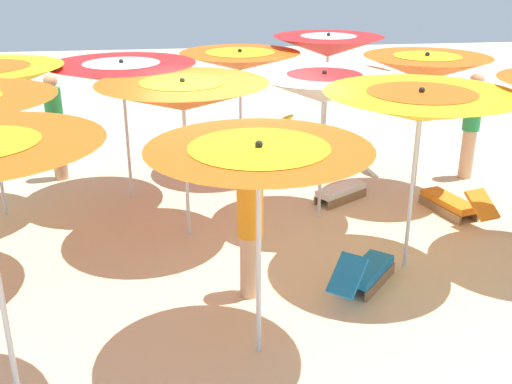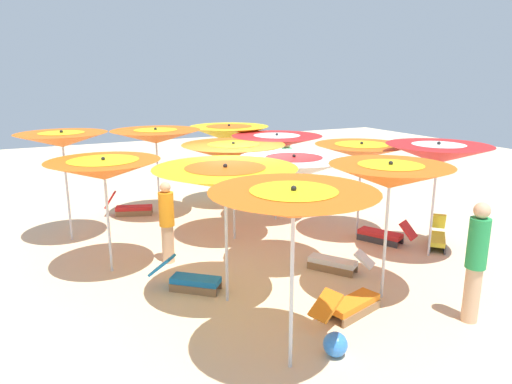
{
  "view_description": "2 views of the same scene",
  "coord_description": "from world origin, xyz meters",
  "px_view_note": "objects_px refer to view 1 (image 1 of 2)",
  "views": [
    {
      "loc": [
        7.94,
        -0.88,
        3.78
      ],
      "look_at": [
        0.55,
        0.13,
        0.84
      ],
      "focal_mm": 42.73,
      "sensor_mm": 36.0,
      "label": 1
    },
    {
      "loc": [
        4.06,
        8.53,
        3.67
      ],
      "look_at": [
        -0.07,
        0.27,
        1.34
      ],
      "focal_mm": 32.61,
      "sensor_mm": 36.0,
      "label": 2
    }
  ],
  "objects_px": {
    "beach_umbrella_4": "(426,68)",
    "lounger_3": "(301,139)",
    "beach_umbrella_2": "(122,73)",
    "beachgoer_1": "(250,228)",
    "beach_umbrella_10": "(259,166)",
    "lounger_4": "(275,154)",
    "beach_umbrella_6": "(183,96)",
    "beach_umbrella_9": "(420,106)",
    "beach_umbrella_5": "(324,88)",
    "beach_umbrella_1": "(240,61)",
    "beachgoer_0": "(471,123)",
    "lounger_0": "(344,188)",
    "beachgoer_2": "(56,125)",
    "beach_umbrella_0": "(328,46)",
    "lounger_5": "(454,203)",
    "lounger_2": "(365,272)"
  },
  "relations": [
    {
      "from": "beach_umbrella_10",
      "to": "lounger_4",
      "type": "distance_m",
      "value": 6.15
    },
    {
      "from": "lounger_0",
      "to": "beachgoer_2",
      "type": "distance_m",
      "value": 5.08
    },
    {
      "from": "beach_umbrella_6",
      "to": "beachgoer_2",
      "type": "xyz_separation_m",
      "value": [
        -2.64,
        -2.18,
        -1.02
      ]
    },
    {
      "from": "beach_umbrella_2",
      "to": "beachgoer_2",
      "type": "bearing_deg",
      "value": -129.22
    },
    {
      "from": "beach_umbrella_0",
      "to": "beach_umbrella_6",
      "type": "distance_m",
      "value": 4.24
    },
    {
      "from": "beach_umbrella_2",
      "to": "lounger_4",
      "type": "distance_m",
      "value": 3.48
    },
    {
      "from": "beach_umbrella_9",
      "to": "beachgoer_1",
      "type": "relative_size",
      "value": 1.41
    },
    {
      "from": "beach_umbrella_1",
      "to": "beach_umbrella_5",
      "type": "distance_m",
      "value": 2.52
    },
    {
      "from": "beach_umbrella_4",
      "to": "beachgoer_0",
      "type": "xyz_separation_m",
      "value": [
        -0.66,
        1.22,
        -1.1
      ]
    },
    {
      "from": "beach_umbrella_4",
      "to": "lounger_2",
      "type": "xyz_separation_m",
      "value": [
        2.83,
        -1.73,
        -1.9
      ]
    },
    {
      "from": "beach_umbrella_4",
      "to": "beachgoer_2",
      "type": "distance_m",
      "value": 6.26
    },
    {
      "from": "beach_umbrella_5",
      "to": "beach_umbrella_10",
      "type": "relative_size",
      "value": 1.01
    },
    {
      "from": "lounger_3",
      "to": "beach_umbrella_9",
      "type": "bearing_deg",
      "value": -39.65
    },
    {
      "from": "lounger_4",
      "to": "lounger_5",
      "type": "relative_size",
      "value": 0.91
    },
    {
      "from": "beach_umbrella_2",
      "to": "beach_umbrella_9",
      "type": "distance_m",
      "value": 4.65
    },
    {
      "from": "beach_umbrella_0",
      "to": "beach_umbrella_9",
      "type": "bearing_deg",
      "value": -0.49
    },
    {
      "from": "beach_umbrella_0",
      "to": "lounger_0",
      "type": "bearing_deg",
      "value": -5.02
    },
    {
      "from": "beach_umbrella_9",
      "to": "beachgoer_2",
      "type": "bearing_deg",
      "value": -129.08
    },
    {
      "from": "beach_umbrella_4",
      "to": "lounger_0",
      "type": "height_order",
      "value": "beach_umbrella_4"
    },
    {
      "from": "beach_umbrella_2",
      "to": "lounger_4",
      "type": "relative_size",
      "value": 1.75
    },
    {
      "from": "lounger_5",
      "to": "lounger_0",
      "type": "bearing_deg",
      "value": 44.51
    },
    {
      "from": "lounger_0",
      "to": "lounger_3",
      "type": "relative_size",
      "value": 1.14
    },
    {
      "from": "lounger_2",
      "to": "beachgoer_0",
      "type": "height_order",
      "value": "beachgoer_0"
    },
    {
      "from": "beach_umbrella_10",
      "to": "lounger_4",
      "type": "bearing_deg",
      "value": 168.88
    },
    {
      "from": "beach_umbrella_10",
      "to": "lounger_4",
      "type": "relative_size",
      "value": 1.71
    },
    {
      "from": "beach_umbrella_2",
      "to": "lounger_2",
      "type": "distance_m",
      "value": 4.83
    },
    {
      "from": "lounger_3",
      "to": "lounger_5",
      "type": "distance_m",
      "value": 4.02
    },
    {
      "from": "beachgoer_0",
      "to": "beachgoer_1",
      "type": "relative_size",
      "value": 1.14
    },
    {
      "from": "beach_umbrella_6",
      "to": "lounger_0",
      "type": "bearing_deg",
      "value": 111.44
    },
    {
      "from": "beach_umbrella_10",
      "to": "beach_umbrella_6",
      "type": "bearing_deg",
      "value": -168.0
    },
    {
      "from": "beach_umbrella_1",
      "to": "beach_umbrella_6",
      "type": "distance_m",
      "value": 2.89
    },
    {
      "from": "lounger_2",
      "to": "lounger_5",
      "type": "height_order",
      "value": "lounger_2"
    },
    {
      "from": "beach_umbrella_4",
      "to": "lounger_3",
      "type": "distance_m",
      "value": 3.62
    },
    {
      "from": "beach_umbrella_0",
      "to": "lounger_5",
      "type": "bearing_deg",
      "value": 22.94
    },
    {
      "from": "beach_umbrella_10",
      "to": "lounger_5",
      "type": "height_order",
      "value": "beach_umbrella_10"
    },
    {
      "from": "lounger_4",
      "to": "lounger_5",
      "type": "distance_m",
      "value": 3.6
    },
    {
      "from": "beach_umbrella_9",
      "to": "beach_umbrella_10",
      "type": "bearing_deg",
      "value": -54.33
    },
    {
      "from": "beach_umbrella_0",
      "to": "beach_umbrella_10",
      "type": "xyz_separation_m",
      "value": [
        6.07,
        -2.15,
        -0.16
      ]
    },
    {
      "from": "beach_umbrella_2",
      "to": "beach_umbrella_4",
      "type": "height_order",
      "value": "beach_umbrella_4"
    },
    {
      "from": "beach_umbrella_1",
      "to": "beach_umbrella_5",
      "type": "relative_size",
      "value": 0.99
    },
    {
      "from": "beach_umbrella_2",
      "to": "beachgoer_1",
      "type": "relative_size",
      "value": 1.37
    },
    {
      "from": "beach_umbrella_4",
      "to": "lounger_0",
      "type": "relative_size",
      "value": 1.93
    },
    {
      "from": "beach_umbrella_4",
      "to": "beachgoer_1",
      "type": "height_order",
      "value": "beach_umbrella_4"
    },
    {
      "from": "lounger_5",
      "to": "beachgoer_1",
      "type": "distance_m",
      "value": 3.95
    },
    {
      "from": "beach_umbrella_1",
      "to": "beach_umbrella_4",
      "type": "xyz_separation_m",
      "value": [
        1.64,
        2.72,
        0.1
      ]
    },
    {
      "from": "beach_umbrella_1",
      "to": "lounger_3",
      "type": "distance_m",
      "value": 2.53
    },
    {
      "from": "beach_umbrella_4",
      "to": "beach_umbrella_0",
      "type": "bearing_deg",
      "value": -154.72
    },
    {
      "from": "beach_umbrella_1",
      "to": "beach_umbrella_10",
      "type": "height_order",
      "value": "beach_umbrella_10"
    },
    {
      "from": "lounger_3",
      "to": "beachgoer_0",
      "type": "xyz_separation_m",
      "value": [
        2.11,
        2.57,
        0.79
      ]
    },
    {
      "from": "beach_umbrella_9",
      "to": "beach_umbrella_5",
      "type": "bearing_deg",
      "value": -156.61
    }
  ]
}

